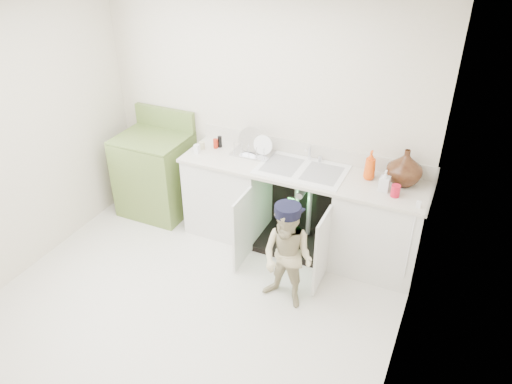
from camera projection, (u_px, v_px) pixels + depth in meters
ground at (195, 302)px, 4.53m from camera, size 3.50×3.50×0.00m
room_shell at (185, 183)px, 3.89m from camera, size 6.00×5.50×1.26m
counter_run at (303, 207)px, 5.02m from camera, size 2.44×1.02×1.24m
avocado_stove at (156, 173)px, 5.62m from camera, size 0.75×0.65×1.16m
repair_worker at (288, 257)px, 4.28m from camera, size 0.54×0.74×1.01m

